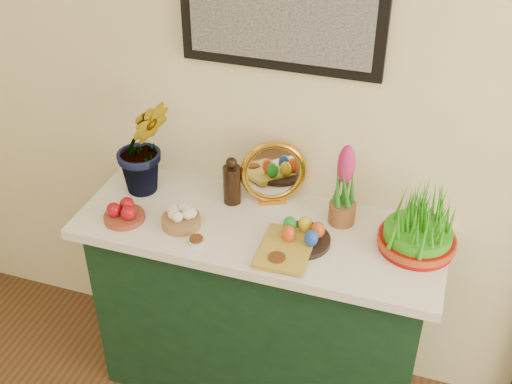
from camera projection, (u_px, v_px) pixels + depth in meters
The scene contains 13 objects.
sideboard at pixel (260, 312), 2.70m from camera, with size 1.30×0.45×0.85m, color #12331D.
tablecloth at pixel (260, 228), 2.45m from camera, with size 1.40×0.55×0.04m, color white.
hyacinth_green at pixel (142, 131), 2.49m from camera, with size 0.27×0.23×0.54m, color #287D21.
apple_bowl at pixel (124, 212), 2.45m from camera, with size 0.17×0.17×0.08m.
garlic_basket at pixel (181, 218), 2.41m from camera, with size 0.16×0.16×0.08m.
vinegar_cruet at pixel (232, 183), 2.51m from camera, with size 0.07×0.07×0.20m.
mirror at pixel (273, 173), 2.50m from camera, with size 0.26×0.16×0.27m.
book at pixel (260, 244), 2.31m from camera, with size 0.17×0.25×0.03m, color gold.
spice_dish_left at pixel (196, 241), 2.34m from camera, with size 0.06×0.06×0.03m.
spice_dish_right at pixel (277, 260), 2.24m from camera, with size 0.08×0.08×0.03m.
egg_plate at pixel (302, 235), 2.33m from camera, with size 0.23×0.23×0.09m.
hyacinth_pink at pixel (344, 189), 2.37m from camera, with size 0.10×0.10×0.34m.
wheatgrass_sabzeh at pixel (419, 225), 2.27m from camera, with size 0.28×0.28×0.23m.
Camera 1 is at (0.32, 0.15, 2.36)m, focal length 45.00 mm.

